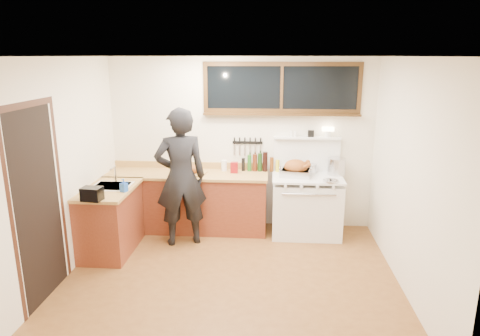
# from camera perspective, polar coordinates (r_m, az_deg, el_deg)

# --- Properties ---
(ground_plane) EXTENTS (4.00, 3.50, 0.02)m
(ground_plane) POSITION_cam_1_polar(r_m,az_deg,el_deg) (5.37, -1.24, -14.41)
(ground_plane) COLOR brown
(room_shell) EXTENTS (4.10, 3.60, 2.65)m
(room_shell) POSITION_cam_1_polar(r_m,az_deg,el_deg) (4.79, -1.35, 3.21)
(room_shell) COLOR #EDE5CE
(room_shell) RESTS_ON ground
(counter_back) EXTENTS (2.44, 0.64, 1.00)m
(counter_back) POSITION_cam_1_polar(r_m,az_deg,el_deg) (6.61, -7.01, -4.37)
(counter_back) COLOR maroon
(counter_back) RESTS_ON ground
(counter_left) EXTENTS (0.64, 1.09, 0.90)m
(counter_left) POSITION_cam_1_polar(r_m,az_deg,el_deg) (6.11, -16.88, -6.57)
(counter_left) COLOR maroon
(counter_left) RESTS_ON ground
(sink_unit) EXTENTS (0.50, 0.45, 0.37)m
(sink_unit) POSITION_cam_1_polar(r_m,az_deg,el_deg) (6.04, -16.73, -2.83)
(sink_unit) COLOR white
(sink_unit) RESTS_ON counter_left
(vintage_stove) EXTENTS (1.02, 0.74, 1.58)m
(vintage_stove) POSITION_cam_1_polar(r_m,az_deg,el_deg) (6.47, 8.83, -4.75)
(vintage_stove) COLOR white
(vintage_stove) RESTS_ON ground
(back_window) EXTENTS (2.32, 0.13, 0.77)m
(back_window) POSITION_cam_1_polar(r_m,az_deg,el_deg) (6.41, 5.57, 9.83)
(back_window) COLOR black
(back_window) RESTS_ON room_shell
(left_doorway) EXTENTS (0.02, 1.04, 2.17)m
(left_doorway) POSITION_cam_1_polar(r_m,az_deg,el_deg) (5.03, -25.26, -4.33)
(left_doorway) COLOR black
(left_doorway) RESTS_ON ground
(knife_strip) EXTENTS (0.46, 0.03, 0.28)m
(knife_strip) POSITION_cam_1_polar(r_m,az_deg,el_deg) (6.54, 1.01, 3.32)
(knife_strip) COLOR black
(knife_strip) RESTS_ON room_shell
(man) EXTENTS (0.83, 0.68, 1.95)m
(man) POSITION_cam_1_polar(r_m,az_deg,el_deg) (5.97, -7.90, -1.26)
(man) COLOR black
(man) RESTS_ON ground
(soap_bottle) EXTENTS (0.10, 0.10, 0.17)m
(soap_bottle) POSITION_cam_1_polar(r_m,az_deg,el_deg) (5.72, -15.24, -2.24)
(soap_bottle) COLOR blue
(soap_bottle) RESTS_ON counter_left
(toaster) EXTENTS (0.26, 0.19, 0.17)m
(toaster) POSITION_cam_1_polar(r_m,az_deg,el_deg) (5.50, -19.14, -3.28)
(toaster) COLOR black
(toaster) RESTS_ON counter_left
(cutting_board) EXTENTS (0.45, 0.37, 0.14)m
(cutting_board) POSITION_cam_1_polar(r_m,az_deg,el_deg) (6.39, -6.44, -0.34)
(cutting_board) COLOR #B58A48
(cutting_board) RESTS_ON counter_back
(roast_turkey) EXTENTS (0.49, 0.40, 0.25)m
(roast_turkey) POSITION_cam_1_polar(r_m,az_deg,el_deg) (6.29, 7.48, -0.16)
(roast_turkey) COLOR silver
(roast_turkey) RESTS_ON vintage_stove
(stockpot) EXTENTS (0.33, 0.33, 0.25)m
(stockpot) POSITION_cam_1_polar(r_m,az_deg,el_deg) (6.47, 12.76, 0.22)
(stockpot) COLOR silver
(stockpot) RESTS_ON vintage_stove
(saucepan) EXTENTS (0.20, 0.31, 0.13)m
(saucepan) POSITION_cam_1_polar(r_m,az_deg,el_deg) (6.51, 9.41, -0.04)
(saucepan) COLOR silver
(saucepan) RESTS_ON vintage_stove
(pot_lid) EXTENTS (0.28, 0.28, 0.04)m
(pot_lid) POSITION_cam_1_polar(r_m,az_deg,el_deg) (6.11, 11.99, -1.69)
(pot_lid) COLOR silver
(pot_lid) RESTS_ON vintage_stove
(coffee_tin) EXTENTS (0.11, 0.09, 0.16)m
(coffee_tin) POSITION_cam_1_polar(r_m,az_deg,el_deg) (6.41, -0.77, 0.06)
(coffee_tin) COLOR maroon
(coffee_tin) RESTS_ON counter_back
(pitcher) EXTENTS (0.11, 0.11, 0.16)m
(pitcher) POSITION_cam_1_polar(r_m,az_deg,el_deg) (6.53, -2.13, 0.34)
(pitcher) COLOR white
(pitcher) RESTS_ON counter_back
(bottle_cluster) EXTENTS (0.58, 0.07, 0.30)m
(bottle_cluster) POSITION_cam_1_polar(r_m,az_deg,el_deg) (6.49, 2.73, 0.66)
(bottle_cluster) COLOR black
(bottle_cluster) RESTS_ON counter_back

